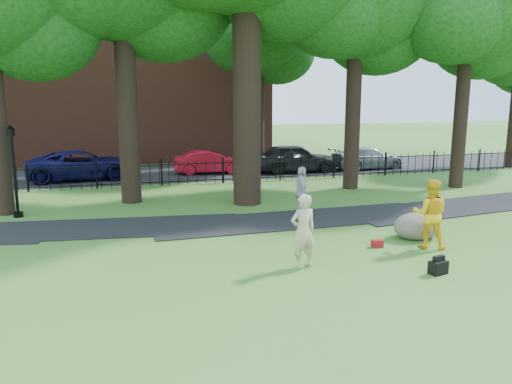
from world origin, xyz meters
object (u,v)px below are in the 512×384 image
object	(u,v)px
woman	(303,231)
boulder	(417,225)
red_sedan	(210,162)
lamppost	(14,173)
man	(430,214)

from	to	relation	value
woman	boulder	world-z (taller)	woman
boulder	red_sedan	xyz separation A→B (m)	(-3.88, 14.31, 0.23)
red_sedan	lamppost	bearing A→B (deg)	137.48
man	boulder	size ratio (longest dim) A/B	1.38
woman	boulder	distance (m)	4.60
man	woman	bearing A→B (deg)	39.62
red_sedan	man	bearing A→B (deg)	-163.44
boulder	lamppost	bearing A→B (deg)	153.68
boulder	lamppost	distance (m)	13.76
man	lamppost	xyz separation A→B (m)	(-12.06, 7.03, 0.62)
lamppost	red_sedan	xyz separation A→B (m)	(8.41, 8.23, -0.96)
man	red_sedan	world-z (taller)	man
woman	red_sedan	size ratio (longest dim) A/B	0.48
man	red_sedan	distance (m)	15.70
lamppost	man	bearing A→B (deg)	-8.85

